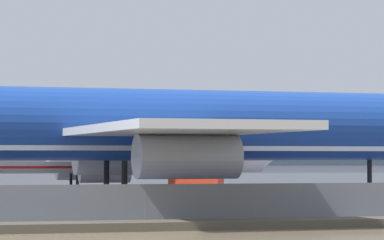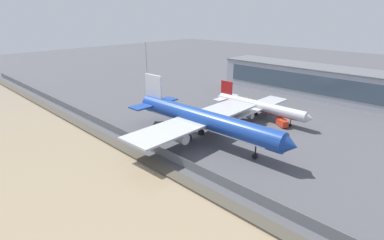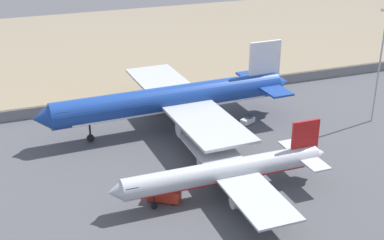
{
  "view_description": "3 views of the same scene",
  "coord_description": "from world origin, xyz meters",
  "px_view_note": "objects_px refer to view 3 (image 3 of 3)",
  "views": [
    {
      "loc": [
        -15.43,
        -82.0,
        4.01
      ],
      "look_at": [
        7.64,
        0.99,
        6.99
      ],
      "focal_mm": 105.0,
      "sensor_mm": 36.0,
      "label": 1
    },
    {
      "loc": [
        58.76,
        -60.16,
        35.34
      ],
      "look_at": [
        -2.44,
        1.67,
        3.92
      ],
      "focal_mm": 28.0,
      "sensor_mm": 36.0,
      "label": 2
    },
    {
      "loc": [
        36.99,
        96.67,
        46.65
      ],
      "look_at": [
        3.09,
        7.08,
        4.73
      ],
      "focal_mm": 50.0,
      "sensor_mm": 36.0,
      "label": 3
    }
  ],
  "objects_px": {
    "cargo_jet_blue": "(175,99)",
    "passenger_jet_silver": "(227,172)",
    "ops_van": "(163,194)",
    "apron_light_mast_apron_west": "(380,60)",
    "baggage_tug": "(248,120)"
  },
  "relations": [
    {
      "from": "cargo_jet_blue",
      "to": "passenger_jet_silver",
      "type": "distance_m",
      "value": 28.35
    },
    {
      "from": "ops_van",
      "to": "apron_light_mast_apron_west",
      "type": "relative_size",
      "value": 0.22
    },
    {
      "from": "ops_van",
      "to": "cargo_jet_blue",
      "type": "bearing_deg",
      "value": -112.81
    },
    {
      "from": "ops_van",
      "to": "passenger_jet_silver",
      "type": "bearing_deg",
      "value": 171.15
    },
    {
      "from": "cargo_jet_blue",
      "to": "passenger_jet_silver",
      "type": "xyz_separation_m",
      "value": [
        0.86,
        28.26,
        -2.1
      ]
    },
    {
      "from": "ops_van",
      "to": "apron_light_mast_apron_west",
      "type": "xyz_separation_m",
      "value": [
        -52.19,
        -14.75,
        12.36
      ]
    },
    {
      "from": "passenger_jet_silver",
      "to": "apron_light_mast_apron_west",
      "type": "xyz_separation_m",
      "value": [
        -41.84,
        -16.36,
        9.43
      ]
    },
    {
      "from": "passenger_jet_silver",
      "to": "ops_van",
      "type": "distance_m",
      "value": 10.88
    },
    {
      "from": "cargo_jet_blue",
      "to": "passenger_jet_silver",
      "type": "bearing_deg",
      "value": 88.26
    },
    {
      "from": "ops_van",
      "to": "apron_light_mast_apron_west",
      "type": "bearing_deg",
      "value": -164.22
    },
    {
      "from": "baggage_tug",
      "to": "apron_light_mast_apron_west",
      "type": "distance_m",
      "value": 29.99
    },
    {
      "from": "passenger_jet_silver",
      "to": "baggage_tug",
      "type": "height_order",
      "value": "passenger_jet_silver"
    },
    {
      "from": "passenger_jet_silver",
      "to": "apron_light_mast_apron_west",
      "type": "relative_size",
      "value": 1.55
    },
    {
      "from": "passenger_jet_silver",
      "to": "apron_light_mast_apron_west",
      "type": "height_order",
      "value": "apron_light_mast_apron_west"
    },
    {
      "from": "baggage_tug",
      "to": "apron_light_mast_apron_west",
      "type": "height_order",
      "value": "apron_light_mast_apron_west"
    }
  ]
}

